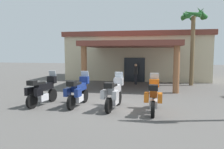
{
  "coord_description": "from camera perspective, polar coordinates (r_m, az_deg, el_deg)",
  "views": [
    {
      "loc": [
        2.23,
        -10.05,
        2.51
      ],
      "look_at": [
        -0.67,
        2.89,
        1.2
      ],
      "focal_mm": 34.88,
      "sensor_mm": 36.0,
      "label": 1
    }
  ],
  "objects": [
    {
      "name": "ground_plane",
      "position": [
        10.6,
        0.14,
        -8.06
      ],
      "size": [
        80.0,
        80.0,
        0.0
      ],
      "primitive_type": "plane",
      "color": "#514F4C"
    },
    {
      "name": "motel_building",
      "position": [
        21.94,
        6.55,
        4.97
      ],
      "size": [
        13.57,
        12.1,
        4.43
      ],
      "rotation": [
        0.0,
        0.0,
        0.04
      ],
      "color": "beige",
      "rests_on": "ground_plane"
    },
    {
      "name": "motorcycle_black",
      "position": [
        11.05,
        -17.82,
        -4.07
      ],
      "size": [
        0.79,
        2.21,
        1.61
      ],
      "rotation": [
        0.0,
        0.0,
        1.44
      ],
      "color": "black",
      "rests_on": "ground_plane"
    },
    {
      "name": "motorcycle_blue",
      "position": [
        10.45,
        -8.88,
        -4.41
      ],
      "size": [
        0.72,
        2.21,
        1.61
      ],
      "rotation": [
        0.0,
        0.0,
        1.53
      ],
      "color": "black",
      "rests_on": "ground_plane"
    },
    {
      "name": "motorcycle_silver",
      "position": [
        9.8,
        0.47,
        -5.02
      ],
      "size": [
        0.73,
        2.21,
        1.61
      ],
      "rotation": [
        0.0,
        0.0,
        1.49
      ],
      "color": "black",
      "rests_on": "ground_plane"
    },
    {
      "name": "motorcycle_orange",
      "position": [
        9.4,
        10.85,
        -5.58
      ],
      "size": [
        0.7,
        2.21,
        1.61
      ],
      "rotation": [
        0.0,
        0.0,
        1.58
      ],
      "color": "black",
      "rests_on": "ground_plane"
    },
    {
      "name": "pedestrian",
      "position": [
        17.48,
        6.23,
        0.53
      ],
      "size": [
        0.32,
        0.49,
        1.66
      ],
      "rotation": [
        0.0,
        0.0,
        3.57
      ],
      "color": "black",
      "rests_on": "ground_plane"
    },
    {
      "name": "palm_tree_near_portico",
      "position": [
        18.04,
        20.46,
        11.98
      ],
      "size": [
        2.03,
        2.05,
        6.06
      ],
      "color": "brown",
      "rests_on": "ground_plane"
    }
  ]
}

